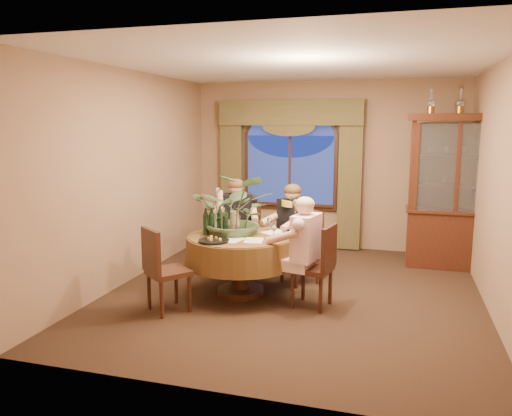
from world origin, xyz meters
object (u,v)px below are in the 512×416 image
(china_cabinet, at_px, (454,192))
(centerpiece_plant, at_px, (237,182))
(chair_front_left, at_px, (168,270))
(wine_bottle_1, at_px, (212,221))
(wine_bottle_2, at_px, (206,221))
(chair_back, at_px, (245,240))
(chair_right, at_px, (312,266))
(wine_bottle_0, at_px, (224,221))
(person_scarf, at_px, (293,233))
(person_pink, at_px, (306,252))
(wine_bottle_3, at_px, (220,219))
(chair_back_right, at_px, (300,248))
(stoneware_vase, at_px, (235,222))
(oil_lamp_center, at_px, (461,101))
(oil_lamp_right, at_px, (491,101))
(olive_bowl, at_px, (245,234))
(wine_bottle_4, at_px, (215,219))
(oil_lamp_left, at_px, (431,101))
(dining_table, at_px, (240,265))
(person_back, at_px, (236,226))
(wine_bottle_5, at_px, (225,223))

(china_cabinet, height_order, centerpiece_plant, china_cabinet)
(china_cabinet, distance_m, chair_front_left, 4.29)
(wine_bottle_1, relative_size, wine_bottle_2, 1.00)
(chair_back, distance_m, wine_bottle_1, 1.02)
(chair_right, distance_m, wine_bottle_0, 1.23)
(china_cabinet, xyz_separation_m, person_scarf, (-2.10, -1.29, -0.46))
(person_pink, bearing_deg, centerpiece_plant, 84.16)
(chair_right, distance_m, wine_bottle_3, 1.35)
(wine_bottle_1, bearing_deg, wine_bottle_2, -159.20)
(chair_back_right, bearing_deg, chair_back, 28.73)
(chair_right, xyz_separation_m, chair_back_right, (-0.30, 0.82, 0.00))
(chair_right, distance_m, centerpiece_plant, 1.39)
(stoneware_vase, bearing_deg, wine_bottle_0, -128.13)
(oil_lamp_center, relative_size, centerpiece_plant, 0.30)
(oil_lamp_right, relative_size, wine_bottle_3, 1.03)
(wine_bottle_0, bearing_deg, person_scarf, 43.51)
(oil_lamp_center, height_order, chair_back, oil_lamp_center)
(olive_bowl, bearing_deg, stoneware_vase, 140.27)
(chair_front_left, xyz_separation_m, person_pink, (1.46, 0.56, 0.17))
(china_cabinet, xyz_separation_m, wine_bottle_1, (-2.98, -2.04, -0.21))
(oil_lamp_right, distance_m, olive_bowl, 3.92)
(olive_bowl, bearing_deg, chair_back, 107.15)
(china_cabinet, distance_m, chair_back, 3.11)
(centerpiece_plant, height_order, wine_bottle_2, centerpiece_plant)
(person_scarf, height_order, wine_bottle_4, person_scarf)
(oil_lamp_left, distance_m, wine_bottle_4, 3.54)
(dining_table, bearing_deg, oil_lamp_left, 41.93)
(china_cabinet, bearing_deg, chair_back, -158.18)
(chair_right, height_order, stoneware_vase, stoneware_vase)
(chair_front_left, relative_size, centerpiece_plant, 0.85)
(chair_right, xyz_separation_m, wine_bottle_0, (-1.14, 0.18, 0.44))
(person_back, height_order, person_scarf, person_back)
(chair_right, height_order, wine_bottle_1, wine_bottle_1)
(stoneware_vase, distance_m, wine_bottle_0, 0.16)
(wine_bottle_2, xyz_separation_m, wine_bottle_4, (0.04, 0.20, 0.00))
(person_scarf, bearing_deg, stoneware_vase, 77.86)
(china_cabinet, height_order, oil_lamp_center, oil_lamp_center)
(chair_right, bearing_deg, person_pink, 118.15)
(olive_bowl, bearing_deg, china_cabinet, 38.29)
(wine_bottle_3, relative_size, wine_bottle_4, 1.00)
(wine_bottle_1, bearing_deg, oil_lamp_left, 38.21)
(oil_lamp_center, distance_m, chair_front_left, 4.66)
(wine_bottle_0, bearing_deg, wine_bottle_5, -59.54)
(oil_lamp_left, height_order, person_back, oil_lamp_left)
(chair_back_right, xyz_separation_m, chair_back, (-0.83, 0.22, 0.00))
(oil_lamp_center, relative_size, oil_lamp_right, 1.00)
(dining_table, relative_size, chair_back_right, 1.45)
(oil_lamp_right, bearing_deg, stoneware_vase, -149.24)
(oil_lamp_right, xyz_separation_m, wine_bottle_5, (-3.17, -2.08, -1.50))
(wine_bottle_1, bearing_deg, china_cabinet, 34.38)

